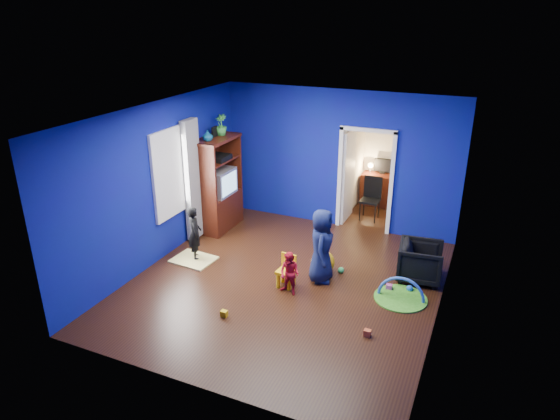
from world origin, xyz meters
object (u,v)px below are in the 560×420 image
at_px(crt_tv, 220,182).
at_px(study_desk, 380,190).
at_px(armchair, 420,262).
at_px(toddler_red, 290,274).
at_px(kid_chair, 286,273).
at_px(child_navy, 322,246).
at_px(child_black, 195,233).
at_px(vase, 208,136).
at_px(play_mat, 400,298).
at_px(folding_chair, 370,200).
at_px(tv_armoire, 218,184).
at_px(hopper_ball, 323,262).

bearing_deg(crt_tv, study_desk, 43.69).
relative_size(armchair, toddler_red, 0.99).
bearing_deg(kid_chair, child_navy, 47.99).
distance_m(child_black, vase, 1.95).
xyz_separation_m(play_mat, folding_chair, (-1.30, 3.00, 0.45)).
xyz_separation_m(tv_armoire, crt_tv, (0.04, 0.00, 0.04)).
relative_size(armchair, child_navy, 0.56).
distance_m(crt_tv, folding_chair, 3.30).
height_order(armchair, folding_chair, folding_chair).
height_order(tv_armoire, kid_chair, tv_armoire).
bearing_deg(child_black, armchair, -116.53).
height_order(armchair, study_desk, study_desk).
relative_size(vase, crt_tv, 0.30).
xyz_separation_m(kid_chair, play_mat, (1.86, 0.38, -0.24)).
height_order(vase, folding_chair, vase).
bearing_deg(kid_chair, hopper_ball, 63.93).
xyz_separation_m(hopper_ball, study_desk, (0.14, 3.65, 0.17)).
bearing_deg(folding_chair, toddler_red, -96.59).
distance_m(toddler_red, tv_armoire, 3.11).
height_order(armchair, vase, vase).
height_order(child_navy, hopper_ball, child_navy).
distance_m(child_navy, hopper_ball, 0.51).
bearing_deg(child_black, hopper_ball, -118.93).
height_order(tv_armoire, folding_chair, tv_armoire).
height_order(vase, tv_armoire, vase).
relative_size(toddler_red, tv_armoire, 0.38).
relative_size(child_navy, vase, 6.23).
bearing_deg(hopper_ball, armchair, 16.31).
bearing_deg(folding_chair, armchair, -56.73).
relative_size(toddler_red, crt_tv, 1.06).
relative_size(child_navy, toddler_red, 1.76).
relative_size(hopper_ball, play_mat, 0.49).
relative_size(armchair, play_mat, 0.86).
height_order(toddler_red, play_mat, toddler_red).
bearing_deg(kid_chair, child_black, 178.56).
distance_m(child_navy, folding_chair, 2.95).
bearing_deg(kid_chair, tv_armoire, 149.11).
bearing_deg(play_mat, hopper_ball, 168.20).
height_order(toddler_red, hopper_ball, toddler_red).
distance_m(armchair, hopper_ball, 1.68).
relative_size(tv_armoire, kid_chair, 3.92).
bearing_deg(armchair, hopper_ball, 100.10).
relative_size(vase, hopper_ball, 0.50).
bearing_deg(vase, child_navy, -19.18).
xyz_separation_m(toddler_red, study_desk, (0.41, 4.53, 0.00)).
distance_m(crt_tv, play_mat, 4.40).
bearing_deg(study_desk, folding_chair, -90.00).
bearing_deg(study_desk, hopper_ball, -92.24).
bearing_deg(tv_armoire, play_mat, -17.51).
distance_m(vase, crt_tv, 1.09).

